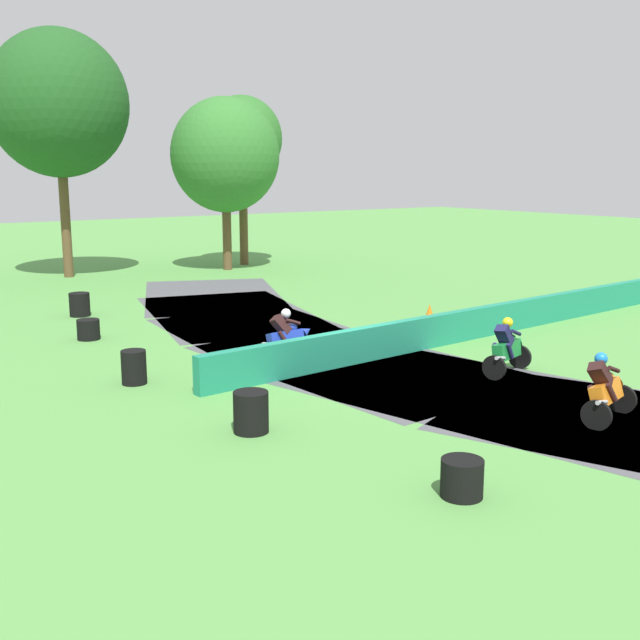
{
  "coord_description": "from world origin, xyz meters",
  "views": [
    {
      "loc": [
        -11.78,
        -15.45,
        4.97
      ],
      "look_at": [
        0.0,
        1.51,
        0.9
      ],
      "focal_mm": 43.29,
      "sensor_mm": 36.0,
      "label": 1
    }
  ],
  "objects_px": {
    "tire_stack_mid_b": "(134,367)",
    "motorcycle_chase_green": "(508,347)",
    "motorcycle_lead_blue": "(288,336)",
    "tire_stack_far": "(251,412)",
    "tire_stack_near": "(80,304)",
    "tire_stack_extra_a": "(462,478)",
    "traffic_cone": "(430,310)",
    "motorcycle_trailing_orange": "(607,388)",
    "tire_stack_mid_a": "(88,329)"
  },
  "relations": [
    {
      "from": "motorcycle_chase_green",
      "to": "tire_stack_far",
      "type": "height_order",
      "value": "motorcycle_chase_green"
    },
    {
      "from": "tire_stack_mid_a",
      "to": "motorcycle_trailing_orange",
      "type": "bearing_deg",
      "value": -65.08
    },
    {
      "from": "motorcycle_lead_blue",
      "to": "tire_stack_mid_b",
      "type": "distance_m",
      "value": 4.22
    },
    {
      "from": "motorcycle_trailing_orange",
      "to": "tire_stack_extra_a",
      "type": "relative_size",
      "value": 2.53
    },
    {
      "from": "motorcycle_lead_blue",
      "to": "tire_stack_far",
      "type": "height_order",
      "value": "motorcycle_lead_blue"
    },
    {
      "from": "tire_stack_mid_b",
      "to": "tire_stack_extra_a",
      "type": "xyz_separation_m",
      "value": [
        1.75,
        -8.94,
        -0.1
      ]
    },
    {
      "from": "motorcycle_chase_green",
      "to": "motorcycle_trailing_orange",
      "type": "height_order",
      "value": "motorcycle_chase_green"
    },
    {
      "from": "motorcycle_lead_blue",
      "to": "traffic_cone",
      "type": "bearing_deg",
      "value": 17.77
    },
    {
      "from": "tire_stack_near",
      "to": "tire_stack_mid_a",
      "type": "relative_size",
      "value": 1.21
    },
    {
      "from": "tire_stack_mid_b",
      "to": "traffic_cone",
      "type": "distance_m",
      "value": 11.61
    },
    {
      "from": "motorcycle_lead_blue",
      "to": "motorcycle_chase_green",
      "type": "xyz_separation_m",
      "value": [
        3.7,
        -4.25,
        0.03
      ]
    },
    {
      "from": "motorcycle_lead_blue",
      "to": "tire_stack_extra_a",
      "type": "height_order",
      "value": "motorcycle_lead_blue"
    },
    {
      "from": "motorcycle_lead_blue",
      "to": "tire_stack_mid_a",
      "type": "height_order",
      "value": "motorcycle_lead_blue"
    },
    {
      "from": "tire_stack_near",
      "to": "traffic_cone",
      "type": "xyz_separation_m",
      "value": [
        9.74,
        -6.94,
        -0.18
      ]
    },
    {
      "from": "tire_stack_far",
      "to": "tire_stack_extra_a",
      "type": "bearing_deg",
      "value": -75.02
    },
    {
      "from": "motorcycle_trailing_orange",
      "to": "tire_stack_near",
      "type": "distance_m",
      "value": 17.82
    },
    {
      "from": "motorcycle_lead_blue",
      "to": "motorcycle_chase_green",
      "type": "height_order",
      "value": "motorcycle_chase_green"
    },
    {
      "from": "tire_stack_mid_b",
      "to": "motorcycle_chase_green",
      "type": "bearing_deg",
      "value": -28.73
    },
    {
      "from": "tire_stack_mid_a",
      "to": "tire_stack_extra_a",
      "type": "xyz_separation_m",
      "value": [
        1.06,
        -14.28,
        0.0
      ]
    },
    {
      "from": "tire_stack_near",
      "to": "tire_stack_mid_b",
      "type": "xyz_separation_m",
      "value": [
        -1.66,
        -9.16,
        0.0
      ]
    },
    {
      "from": "motorcycle_chase_green",
      "to": "tire_stack_mid_a",
      "type": "relative_size",
      "value": 2.54
    },
    {
      "from": "motorcycle_lead_blue",
      "to": "motorcycle_trailing_orange",
      "type": "xyz_separation_m",
      "value": [
        2.62,
        -7.8,
        0.0
      ]
    },
    {
      "from": "motorcycle_lead_blue",
      "to": "tire_stack_near",
      "type": "distance_m",
      "value": 9.6
    },
    {
      "from": "tire_stack_extra_a",
      "to": "motorcycle_trailing_orange",
      "type": "bearing_deg",
      "value": 11.68
    },
    {
      "from": "motorcycle_lead_blue",
      "to": "tire_stack_mid_a",
      "type": "bearing_deg",
      "value": 122.99
    },
    {
      "from": "tire_stack_near",
      "to": "tire_stack_far",
      "type": "height_order",
      "value": "same"
    },
    {
      "from": "tire_stack_far",
      "to": "tire_stack_extra_a",
      "type": "xyz_separation_m",
      "value": [
        1.19,
        -4.43,
        -0.1
      ]
    },
    {
      "from": "motorcycle_chase_green",
      "to": "motorcycle_trailing_orange",
      "type": "xyz_separation_m",
      "value": [
        -1.08,
        -3.55,
        -0.03
      ]
    },
    {
      "from": "tire_stack_near",
      "to": "tire_stack_far",
      "type": "distance_m",
      "value": 13.71
    },
    {
      "from": "tire_stack_far",
      "to": "motorcycle_lead_blue",
      "type": "bearing_deg",
      "value": 50.51
    },
    {
      "from": "motorcycle_lead_blue",
      "to": "motorcycle_trailing_orange",
      "type": "height_order",
      "value": "same"
    },
    {
      "from": "motorcycle_chase_green",
      "to": "traffic_cone",
      "type": "xyz_separation_m",
      "value": [
        3.48,
        6.55,
        -0.44
      ]
    },
    {
      "from": "tire_stack_near",
      "to": "tire_stack_extra_a",
      "type": "xyz_separation_m",
      "value": [
        0.1,
        -18.1,
        -0.1
      ]
    },
    {
      "from": "motorcycle_lead_blue",
      "to": "tire_stack_extra_a",
      "type": "bearing_deg",
      "value": -105.54
    },
    {
      "from": "motorcycle_chase_green",
      "to": "tire_stack_mid_b",
      "type": "distance_m",
      "value": 9.03
    },
    {
      "from": "tire_stack_mid_b",
      "to": "tire_stack_far",
      "type": "xyz_separation_m",
      "value": [
        0.57,
        -4.51,
        0.0
      ]
    },
    {
      "from": "tire_stack_extra_a",
      "to": "tire_stack_mid_b",
      "type": "bearing_deg",
      "value": 101.08
    },
    {
      "from": "tire_stack_extra_a",
      "to": "traffic_cone",
      "type": "bearing_deg",
      "value": 49.16
    },
    {
      "from": "tire_stack_near",
      "to": "traffic_cone",
      "type": "height_order",
      "value": "tire_stack_near"
    },
    {
      "from": "tire_stack_near",
      "to": "tire_stack_mid_b",
      "type": "distance_m",
      "value": 9.31
    },
    {
      "from": "tire_stack_near",
      "to": "tire_stack_far",
      "type": "relative_size",
      "value": 1.0
    },
    {
      "from": "motorcycle_lead_blue",
      "to": "motorcycle_chase_green",
      "type": "distance_m",
      "value": 5.64
    },
    {
      "from": "motorcycle_trailing_orange",
      "to": "motorcycle_chase_green",
      "type": "bearing_deg",
      "value": 73.08
    },
    {
      "from": "motorcycle_trailing_orange",
      "to": "traffic_cone",
      "type": "xyz_separation_m",
      "value": [
        4.56,
        10.1,
        -0.42
      ]
    },
    {
      "from": "motorcycle_lead_blue",
      "to": "tire_stack_far",
      "type": "bearing_deg",
      "value": -129.49
    },
    {
      "from": "tire_stack_near",
      "to": "tire_stack_extra_a",
      "type": "distance_m",
      "value": 18.1
    },
    {
      "from": "tire_stack_extra_a",
      "to": "motorcycle_chase_green",
      "type": "bearing_deg",
      "value": 36.74
    },
    {
      "from": "motorcycle_lead_blue",
      "to": "tire_stack_mid_a",
      "type": "distance_m",
      "value": 6.48
    },
    {
      "from": "motorcycle_chase_green",
      "to": "motorcycle_trailing_orange",
      "type": "bearing_deg",
      "value": -106.92
    },
    {
      "from": "tire_stack_near",
      "to": "tire_stack_far",
      "type": "xyz_separation_m",
      "value": [
        -1.09,
        -13.67,
        0.0
      ]
    }
  ]
}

